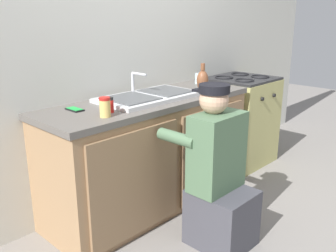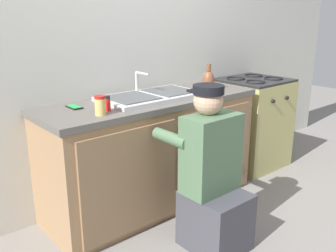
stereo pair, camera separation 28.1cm
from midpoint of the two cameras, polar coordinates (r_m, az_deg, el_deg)
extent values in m
plane|color=gray|center=(3.04, 3.99, -13.55)|extent=(12.00, 12.00, 0.00)
cube|color=silver|center=(3.13, -4.05, 11.59)|extent=(6.00, 0.10, 2.50)
cube|color=#997551|center=(3.05, 0.20, -4.46)|extent=(1.77, 0.60, 0.85)
cube|color=#866747|center=(2.58, -2.49, -8.61)|extent=(0.78, 0.02, 0.75)
cube|color=#866747|center=(3.13, 9.90, -4.14)|extent=(0.78, 0.02, 0.75)
cube|color=#5B5651|center=(2.92, 0.21, 3.78)|extent=(1.81, 0.62, 0.04)
cube|color=silver|center=(2.91, 0.21, 4.50)|extent=(0.80, 0.44, 0.03)
cube|color=#4C4F51|center=(2.79, -2.76, 4.34)|extent=(0.33, 0.35, 0.01)
cube|color=#4C4F51|center=(3.03, 2.95, 5.35)|extent=(0.33, 0.35, 0.01)
cylinder|color=#B7BABF|center=(3.04, -2.14, 6.47)|extent=(0.02, 0.02, 0.18)
cylinder|color=#B7BABF|center=(2.96, -1.19, 7.97)|extent=(0.02, 0.16, 0.02)
cube|color=tan|center=(3.97, 14.61, 0.32)|extent=(0.65, 0.60, 0.88)
cube|color=#262628|center=(3.87, 15.10, 6.75)|extent=(0.63, 0.59, 0.02)
torus|color=black|center=(3.68, 15.35, 6.52)|extent=(0.19, 0.19, 0.02)
torus|color=black|center=(3.93, 17.79, 6.92)|extent=(0.19, 0.19, 0.02)
torus|color=black|center=(3.82, 12.38, 7.08)|extent=(0.19, 0.19, 0.02)
torus|color=black|center=(4.06, 14.91, 7.45)|extent=(0.19, 0.19, 0.02)
cylinder|color=black|center=(3.64, 17.92, 3.57)|extent=(0.04, 0.02, 0.04)
cylinder|color=black|center=(3.83, 19.73, 4.03)|extent=(0.04, 0.02, 0.04)
cube|color=#3F3F47|center=(2.63, 10.36, -13.98)|extent=(0.36, 0.40, 0.40)
cube|color=#4C6B4C|center=(2.46, 9.84, -4.23)|extent=(0.38, 0.22, 0.52)
sphere|color=tan|center=(2.39, 9.52, 3.80)|extent=(0.19, 0.19, 0.19)
cylinder|color=black|center=(2.37, 9.60, 5.47)|extent=(0.20, 0.20, 0.06)
cube|color=black|center=(2.43, 8.04, 5.36)|extent=(0.13, 0.09, 0.02)
cylinder|color=#4C6B4C|center=(2.44, 3.78, -1.93)|extent=(0.08, 0.30, 0.08)
cylinder|color=#4C6B4C|center=(2.68, 9.01, -0.39)|extent=(0.08, 0.30, 0.08)
cylinder|color=#DBB760|center=(2.43, -7.06, 2.88)|extent=(0.07, 0.07, 0.11)
cylinder|color=#B21E19|center=(2.42, -7.11, 4.35)|extent=(0.07, 0.07, 0.02)
ellipsoid|color=brown|center=(3.21, 8.70, 6.76)|extent=(0.10, 0.10, 0.17)
cylinder|color=brown|center=(3.19, 8.79, 8.79)|extent=(0.04, 0.04, 0.06)
cylinder|color=red|center=(2.53, -6.08, 3.19)|extent=(0.04, 0.04, 0.08)
cylinder|color=black|center=(2.52, -6.11, 4.35)|extent=(0.04, 0.04, 0.02)
cube|color=black|center=(2.66, -11.20, 2.80)|extent=(0.07, 0.14, 0.01)
cube|color=green|center=(2.66, -11.21, 2.93)|extent=(0.06, 0.12, 0.00)
cylinder|color=#ADC6CC|center=(3.51, 8.26, 7.07)|extent=(0.06, 0.06, 0.10)
camera|label=1|loc=(0.14, -87.14, 0.87)|focal=40.00mm
camera|label=2|loc=(0.14, 92.86, -0.87)|focal=40.00mm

